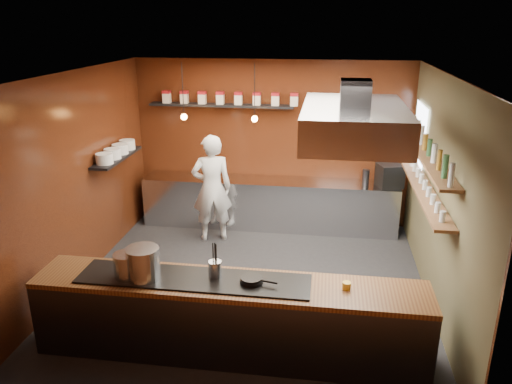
% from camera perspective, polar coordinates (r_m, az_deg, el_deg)
% --- Properties ---
extents(floor, '(5.00, 5.00, 0.00)m').
position_cam_1_polar(floor, '(7.41, -0.55, -10.42)').
color(floor, black).
rests_on(floor, ground).
extents(back_wall, '(5.00, 0.00, 5.00)m').
position_cam_1_polar(back_wall, '(9.18, 1.82, 5.57)').
color(back_wall, '#351409').
rests_on(back_wall, ground).
extents(left_wall, '(0.00, 5.00, 5.00)m').
position_cam_1_polar(left_wall, '(7.57, -19.63, 1.47)').
color(left_wall, '#351409').
rests_on(left_wall, ground).
extents(right_wall, '(0.00, 5.00, 5.00)m').
position_cam_1_polar(right_wall, '(6.89, 20.43, -0.35)').
color(right_wall, '#4E482C').
rests_on(right_wall, ground).
extents(ceiling, '(5.00, 5.00, 0.00)m').
position_cam_1_polar(ceiling, '(6.47, -0.63, 13.33)').
color(ceiling, silver).
rests_on(ceiling, back_wall).
extents(window_pane, '(0.00, 1.00, 1.00)m').
position_cam_1_polar(window_pane, '(8.38, 18.18, 6.11)').
color(window_pane, white).
rests_on(window_pane, right_wall).
extents(prep_counter, '(4.60, 0.65, 0.90)m').
position_cam_1_polar(prep_counter, '(9.17, 1.51, -1.30)').
color(prep_counter, silver).
rests_on(prep_counter, floor).
extents(pass_counter, '(4.40, 0.72, 0.94)m').
position_cam_1_polar(pass_counter, '(5.82, -3.08, -14.14)').
color(pass_counter, '#38383D').
rests_on(pass_counter, floor).
extents(tin_shelf, '(2.60, 0.26, 0.04)m').
position_cam_1_polar(tin_shelf, '(9.04, -4.00, 9.86)').
color(tin_shelf, black).
rests_on(tin_shelf, back_wall).
extents(plate_shelf, '(0.30, 1.40, 0.04)m').
position_cam_1_polar(plate_shelf, '(8.35, -15.60, 3.84)').
color(plate_shelf, black).
rests_on(plate_shelf, left_wall).
extents(bottle_shelf_upper, '(0.26, 2.80, 0.04)m').
position_cam_1_polar(bottle_shelf_upper, '(7.02, 19.08, 3.75)').
color(bottle_shelf_upper, brown).
rests_on(bottle_shelf_upper, right_wall).
extents(bottle_shelf_lower, '(0.26, 2.80, 0.04)m').
position_cam_1_polar(bottle_shelf_lower, '(7.15, 18.68, 0.12)').
color(bottle_shelf_lower, brown).
rests_on(bottle_shelf_lower, right_wall).
extents(extractor_hood, '(1.20, 2.00, 0.72)m').
position_cam_1_polar(extractor_hood, '(6.08, 11.10, 7.87)').
color(extractor_hood, '#38383D').
rests_on(extractor_hood, ceiling).
extents(pendant_left, '(0.10, 0.10, 0.95)m').
position_cam_1_polar(pendant_left, '(8.54, -8.24, 8.83)').
color(pendant_left, black).
rests_on(pendant_left, ceiling).
extents(pendant_right, '(0.10, 0.10, 0.95)m').
position_cam_1_polar(pendant_right, '(8.29, -0.16, 8.71)').
color(pendant_right, black).
rests_on(pendant_right, ceiling).
extents(storage_tins, '(2.43, 0.13, 0.22)m').
position_cam_1_polar(storage_tins, '(8.99, -3.07, 10.67)').
color(storage_tins, beige).
rests_on(storage_tins, tin_shelf).
extents(plate_stacks, '(0.26, 1.16, 0.16)m').
position_cam_1_polar(plate_stacks, '(8.33, -15.66, 4.50)').
color(plate_stacks, white).
rests_on(plate_stacks, plate_shelf).
extents(bottles, '(0.06, 2.66, 0.24)m').
position_cam_1_polar(bottles, '(6.98, 19.21, 4.86)').
color(bottles, silver).
rests_on(bottles, bottle_shelf_upper).
extents(wine_glasses, '(0.07, 2.37, 0.13)m').
position_cam_1_polar(wine_glasses, '(7.12, 18.75, 0.77)').
color(wine_glasses, silver).
rests_on(wine_glasses, bottle_shelf_lower).
extents(stockpot_large, '(0.42, 0.42, 0.36)m').
position_cam_1_polar(stockpot_large, '(5.67, -12.78, -7.94)').
color(stockpot_large, '#B4B7BB').
rests_on(stockpot_large, pass_counter).
extents(stockpot_small, '(0.38, 0.38, 0.28)m').
position_cam_1_polar(stockpot_small, '(5.77, -14.51, -8.09)').
color(stockpot_small, '#B6B9BE').
rests_on(stockpot_small, pass_counter).
extents(utensil_crock, '(0.19, 0.19, 0.19)m').
position_cam_1_polar(utensil_crock, '(5.61, -4.70, -8.78)').
color(utensil_crock, silver).
rests_on(utensil_crock, pass_counter).
extents(frying_pan, '(0.42, 0.26, 0.06)m').
position_cam_1_polar(frying_pan, '(5.51, -0.48, -10.02)').
color(frying_pan, black).
rests_on(frying_pan, pass_counter).
extents(butter_jar, '(0.12, 0.12, 0.08)m').
position_cam_1_polar(butter_jar, '(5.51, 10.31, -10.48)').
color(butter_jar, gold).
rests_on(butter_jar, pass_counter).
extents(espresso_machine, '(0.49, 0.48, 0.40)m').
position_cam_1_polar(espresso_machine, '(8.92, 15.03, 1.83)').
color(espresso_machine, black).
rests_on(espresso_machine, prep_counter).
extents(chef, '(0.78, 0.64, 1.86)m').
position_cam_1_polar(chef, '(8.52, -5.06, 0.43)').
color(chef, white).
rests_on(chef, floor).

